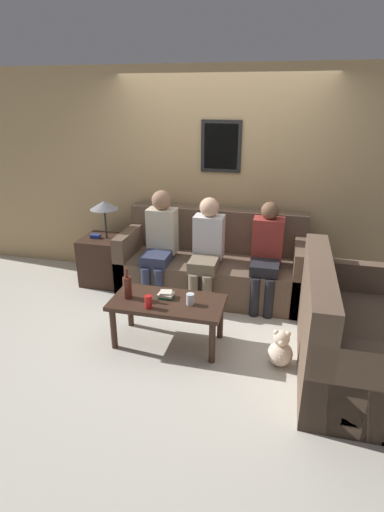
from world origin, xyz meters
The scene contains 14 objects.
ground_plane centered at (0.00, 0.00, 0.00)m, with size 16.00×16.00×0.00m, color beige.
wall_back centered at (0.00, 0.96, 1.30)m, with size 9.00×0.08×2.60m.
couch_main centered at (0.00, 0.52, 0.34)m, with size 2.17×0.85×0.98m.
couch_side centered at (1.41, -0.73, 0.34)m, with size 0.85×1.62×0.98m.
coffee_table centered at (-0.20, -0.68, 0.39)m, with size 1.07×0.54×0.46m.
side_table_with_lamp centered at (-1.39, 0.45, 0.35)m, with size 0.51×0.51×1.08m.
wine_bottle centered at (-0.58, -0.71, 0.57)m, with size 0.08×0.08×0.30m.
drinking_glass centered at (0.03, -0.70, 0.51)m, with size 0.08×0.08×0.11m.
book_stack centered at (-0.23, -0.62, 0.49)m, with size 0.15×0.13×0.06m.
soda_can centered at (-0.33, -0.85, 0.52)m, with size 0.07×0.07×0.12m.
person_left centered at (-0.60, 0.33, 0.69)m, with size 0.34×0.59×1.25m.
person_middle centered at (-0.03, 0.30, 0.66)m, with size 0.34×0.61×1.20m.
person_right centered at (0.64, 0.34, 0.65)m, with size 0.34×0.57×1.19m.
teddy_bear centered at (0.88, -0.78, 0.15)m, with size 0.22×0.22×0.35m.
Camera 1 is at (0.82, -3.86, 2.26)m, focal length 28.00 mm.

